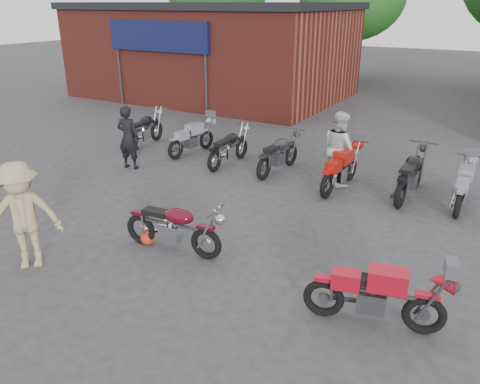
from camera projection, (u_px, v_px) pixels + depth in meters
The scene contains 17 objects.
ground at pixel (204, 274), 7.92m from camera, with size 90.00×90.00×0.00m, color #313133.
brick_building at pixel (214, 53), 22.57m from camera, with size 12.00×8.00×4.00m, color maroon.
tree_0 at pixel (217, 5), 30.51m from camera, with size 6.56×6.56×8.20m, color #134A13, non-canonical shape.
tree_1 at pixel (351, 13), 26.42m from camera, with size 5.92×5.92×7.40m, color #134A13, non-canonical shape.
vintage_motorcycle at pixel (174, 224), 8.45m from camera, with size 1.92×0.63×1.11m, color #4C0917, non-canonical shape.
sportbike at pixel (377, 292), 6.49m from camera, with size 1.90×0.63×1.10m, color #B20E20, non-canonical shape.
helmet at pixel (148, 238), 8.87m from camera, with size 0.28×0.28×0.26m, color red.
person_dark at pixel (128, 137), 12.69m from camera, with size 0.64×0.42×1.75m, color black.
person_light at pixel (339, 148), 11.59m from camera, with size 0.90×0.70×1.85m, color #B6B5B1.
person_tan at pixel (23, 216), 7.86m from camera, with size 1.23×0.71×1.90m, color tan.
row_bike_0 at pixel (144, 128), 14.77m from camera, with size 2.03×0.67×1.18m, color black, non-canonical shape.
row_bike_1 at pixel (192, 136), 14.04m from camera, with size 1.87×0.62×1.08m, color #90959D, non-canonical shape.
row_bike_2 at pixel (229, 146), 13.09m from camera, with size 1.90×0.63×1.10m, color black, non-canonical shape.
row_bike_3 at pixel (279, 152), 12.50m from camera, with size 1.96×0.65×1.14m, color #252427, non-canonical shape.
row_bike_4 at pixel (341, 166), 11.37m from camera, with size 1.98×0.65×1.15m, color #AF170E, non-canonical shape.
row_bike_5 at pixel (411, 172), 10.89m from camera, with size 2.13×0.70×1.24m, color black, non-canonical shape.
row_bike_6 at pixel (464, 184), 10.36m from camera, with size 1.87×0.62×1.09m, color gray, non-canonical shape.
Camera 1 is at (4.00, -5.55, 4.29)m, focal length 35.00 mm.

